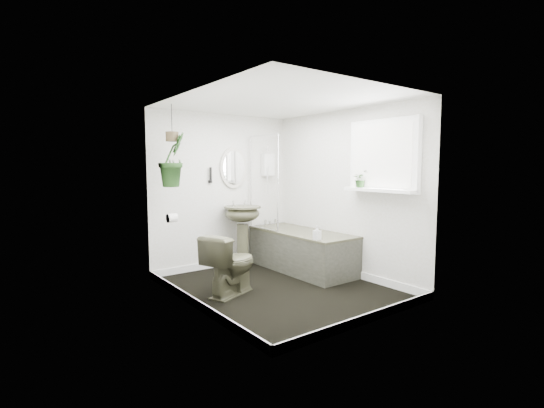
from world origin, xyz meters
TOP-DOWN VIEW (x-y plane):
  - floor at (0.00, 0.00)m, footprint 2.30×2.80m
  - ceiling at (0.00, 0.00)m, footprint 2.30×2.80m
  - wall_back at (0.00, 1.41)m, footprint 2.30×0.02m
  - wall_front at (0.00, -1.41)m, footprint 2.30×0.02m
  - wall_left at (-1.16, 0.00)m, footprint 0.02×2.80m
  - wall_right at (1.16, 0.00)m, footprint 0.02×2.80m
  - skirting at (0.00, 0.00)m, footprint 2.30×2.80m
  - bathtub at (0.80, 0.50)m, footprint 0.72×1.72m
  - bath_screen at (0.47, 0.99)m, footprint 0.04×0.72m
  - shower_box at (0.80, 1.34)m, footprint 0.20×0.10m
  - oval_mirror at (0.18, 1.37)m, footprint 0.46×0.03m
  - wall_sconce at (-0.22, 1.36)m, footprint 0.04×0.04m
  - toilet_roll_holder at (-1.10, 0.70)m, footprint 0.11×0.11m
  - window_recess at (1.09, -0.70)m, footprint 0.08×1.00m
  - window_sill at (1.02, -0.70)m, footprint 0.18×1.00m
  - window_blinds at (1.04, -0.70)m, footprint 0.01×0.86m
  - toilet at (-0.60, 0.16)m, footprint 0.83×0.65m
  - pedestal_sink at (0.18, 1.13)m, footprint 0.65×0.59m
  - sill_plant at (1.01, -0.40)m, footprint 0.24×0.22m
  - hanging_plant at (-0.97, 0.95)m, footprint 0.48×0.45m
  - soap_bottle at (0.51, -0.14)m, footprint 0.08×0.08m
  - hanging_pot at (-0.97, 0.95)m, footprint 0.16×0.16m

SIDE VIEW (x-z plane):
  - floor at x=0.00m, z-range -0.02..0.00m
  - skirting at x=0.00m, z-range 0.00..0.10m
  - bathtub at x=0.80m, z-range 0.00..0.58m
  - toilet at x=-0.60m, z-range 0.00..0.74m
  - pedestal_sink at x=0.18m, z-range 0.00..0.94m
  - soap_bottle at x=0.51m, z-range 0.58..0.76m
  - toilet_roll_holder at x=-1.10m, z-range 0.84..0.96m
  - wall_back at x=0.00m, z-range 0.00..2.30m
  - wall_front at x=0.00m, z-range 0.00..2.30m
  - wall_left at x=-1.16m, z-range 0.00..2.30m
  - wall_right at x=1.16m, z-range 0.00..2.30m
  - window_sill at x=1.02m, z-range 1.21..1.25m
  - bath_screen at x=0.47m, z-range 0.58..1.98m
  - sill_plant at x=1.01m, z-range 1.25..1.47m
  - wall_sconce at x=-0.22m, z-range 1.29..1.51m
  - oval_mirror at x=0.18m, z-range 1.19..1.81m
  - shower_box at x=0.80m, z-range 1.38..1.73m
  - hanging_plant at x=-0.97m, z-range 1.26..1.95m
  - window_recess at x=1.09m, z-range 1.20..2.10m
  - window_blinds at x=1.04m, z-range 1.27..2.03m
  - hanging_pot at x=-0.97m, z-range 1.83..1.95m
  - ceiling at x=0.00m, z-range 2.30..2.32m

